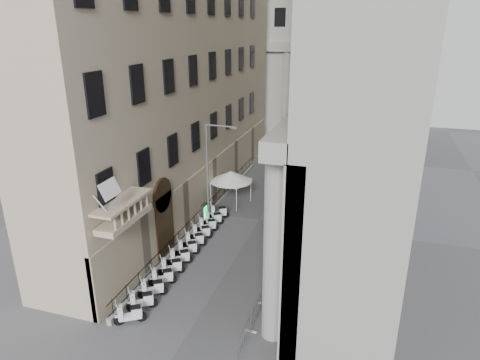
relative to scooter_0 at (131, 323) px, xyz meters
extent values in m
cube|color=#B7A98D|center=(-4.22, 17.43, 17.00)|extent=(5.00, 36.00, 34.00)
cube|color=#BCB9B1|center=(3.28, 43.43, 15.00)|extent=(22.00, 10.00, 30.00)
cylinder|color=white|center=(-1.63, 16.28, 1.03)|extent=(0.06, 0.06, 2.06)
cylinder|color=white|center=(0.99, 16.28, 1.03)|extent=(0.06, 0.06, 2.06)
cylinder|color=white|center=(-1.63, 18.90, 1.03)|extent=(0.06, 0.06, 2.06)
cylinder|color=white|center=(0.99, 18.90, 1.03)|extent=(0.06, 0.06, 2.06)
cube|color=silver|center=(-0.32, 17.59, 2.11)|extent=(2.81, 2.81, 0.11)
cone|color=silver|center=(-0.32, 17.59, 2.57)|extent=(3.75, 3.75, 0.94)
cylinder|color=#93959B|center=(-0.72, 13.38, 4.00)|extent=(0.16, 0.16, 8.00)
cylinder|color=#93959B|center=(0.48, 13.32, 8.00)|extent=(2.40, 0.23, 0.12)
cube|color=#93959B|center=(1.57, 13.27, 7.95)|extent=(0.51, 0.24, 0.15)
cube|color=black|center=(-0.79, 12.61, 0.86)|extent=(0.25, 0.81, 1.72)
cube|color=#19E54C|center=(-0.66, 12.61, 1.05)|extent=(0.04, 0.62, 0.95)
imported|color=black|center=(5.34, 19.63, 0.80)|extent=(0.60, 0.41, 1.60)
imported|color=black|center=(4.75, 25.95, 0.86)|extent=(1.06, 1.02, 1.72)
imported|color=black|center=(2.53, 31.27, 0.91)|extent=(0.90, 0.59, 1.82)
camera|label=1|loc=(11.34, -16.44, 15.23)|focal=32.00mm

